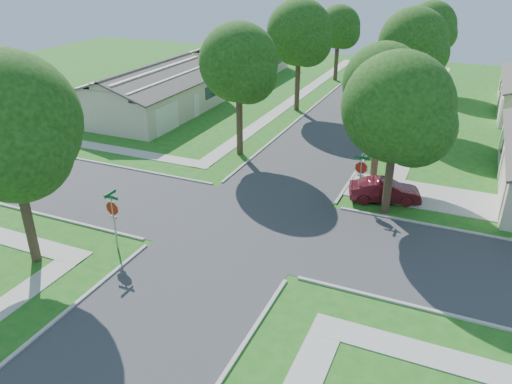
{
  "coord_description": "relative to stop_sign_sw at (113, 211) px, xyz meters",
  "views": [
    {
      "loc": [
        9.49,
        -20.71,
        12.68
      ],
      "look_at": [
        0.19,
        0.61,
        1.6
      ],
      "focal_mm": 35.0,
      "sensor_mm": 36.0,
      "label": 1
    }
  ],
  "objects": [
    {
      "name": "car_curb_west",
      "position": [
        1.5,
        42.7,
        -1.45
      ],
      "size": [
        1.85,
        4.06,
        1.15
      ],
      "primitive_type": "imported",
      "rotation": [
        0.0,
        0.0,
        3.08
      ],
      "color": "black",
      "rests_on": "ground"
    },
    {
      "name": "tree_e_far",
      "position": [
        9.45,
        38.71,
        3.95
      ],
      "size": [
        5.17,
        5.0,
        8.72
      ],
      "color": "#38281C",
      "rests_on": "ground"
    },
    {
      "name": "car_curb_east",
      "position": [
        7.9,
        31.46,
        -1.22
      ],
      "size": [
        2.32,
        4.93,
        1.63
      ],
      "primitive_type": "imported",
      "rotation": [
        0.0,
        0.0,
        -0.08
      ],
      "color": "black",
      "rests_on": "ground"
    },
    {
      "name": "driveway",
      "position": [
        12.6,
        11.8,
        -2.01
      ],
      "size": [
        8.8,
        3.6,
        0.05
      ],
      "primitive_type": "cube",
      "color": "#9E9B91",
      "rests_on": "ground"
    },
    {
      "name": "stop_sign_sw",
      "position": [
        0.0,
        0.0,
        0.0
      ],
      "size": [
        1.05,
        0.8,
        2.98
      ],
      "color": "gray",
      "rests_on": "ground"
    },
    {
      "name": "sidewalk_ne",
      "position": [
        10.8,
        30.7,
        -2.01
      ],
      "size": [
        1.2,
        40.0,
        0.04
      ],
      "primitive_type": "cube",
      "color": "#9E9B91",
      "rests_on": "ground"
    },
    {
      "name": "tree_sw_corner",
      "position": [
        -2.74,
        -2.29,
        4.23
      ],
      "size": [
        6.21,
        6.0,
        9.55
      ],
      "color": "#38281C",
      "rests_on": "ground"
    },
    {
      "name": "tree_e_near",
      "position": [
        9.45,
        13.71,
        3.61
      ],
      "size": [
        4.97,
        4.8,
        8.28
      ],
      "color": "#38281C",
      "rests_on": "ground"
    },
    {
      "name": "house_nw_near",
      "position": [
        -11.29,
        19.7,
        -0.51
      ],
      "size": [
        8.42,
        13.6,
        4.23
      ],
      "color": "#C1B298",
      "rests_on": "ground"
    },
    {
      "name": "tree_ne_corner",
      "position": [
        11.06,
        8.91,
        3.56
      ],
      "size": [
        5.8,
        5.6,
        8.66
      ],
      "color": "#38281C",
      "rests_on": "ground"
    },
    {
      "name": "sidewalk_nw",
      "position": [
        -1.4,
        30.7,
        -2.01
      ],
      "size": [
        1.2,
        40.0,
        0.04
      ],
      "primitive_type": "cube",
      "color": "#9E9B91",
      "rests_on": "ground"
    },
    {
      "name": "tree_w_mid",
      "position": [
        0.06,
        25.71,
        4.46
      ],
      "size": [
        5.8,
        5.6,
        9.56
      ],
      "color": "#38281C",
      "rests_on": "ground"
    },
    {
      "name": "tree_w_far",
      "position": [
        0.05,
        38.71,
        3.48
      ],
      "size": [
        4.76,
        4.6,
        8.04
      ],
      "color": "#38281C",
      "rests_on": "ground"
    },
    {
      "name": "road_ns",
      "position": [
        4.7,
        4.7,
        -2.03
      ],
      "size": [
        7.0,
        100.0,
        0.02
      ],
      "primitive_type": "cube",
      "color": "#333335",
      "rests_on": "ground"
    },
    {
      "name": "house_nw_far",
      "position": [
        -11.29,
        36.7,
        -0.51
      ],
      "size": [
        8.42,
        13.6,
        4.23
      ],
      "color": "#C1B298",
      "rests_on": "ground"
    },
    {
      "name": "car_driveway",
      "position": [
        10.7,
        10.2,
        -1.38
      ],
      "size": [
        4.17,
        2.47,
        1.3
      ],
      "primitive_type": "imported",
      "rotation": [
        0.0,
        0.0,
        1.87
      ],
      "color": "#561119",
      "rests_on": "ground"
    },
    {
      "name": "ground",
      "position": [
        4.7,
        4.7,
        -2.03
      ],
      "size": [
        100.0,
        100.0,
        0.0
      ],
      "primitive_type": "plane",
      "color": "#1D5D19",
      "rests_on": "ground"
    },
    {
      "name": "tree_w_near",
      "position": [
        0.06,
        13.71,
        4.08
      ],
      "size": [
        5.38,
        5.2,
        8.97
      ],
      "color": "#38281C",
      "rests_on": "ground"
    },
    {
      "name": "tree_e_mid",
      "position": [
        9.46,
        25.71,
        4.22
      ],
      "size": [
        5.59,
        5.4,
        9.21
      ],
      "color": "#38281C",
      "rests_on": "ground"
    },
    {
      "name": "stop_sign_ne",
      "position": [
        9.4,
        9.4,
        0.0
      ],
      "size": [
        1.05,
        0.8,
        2.98
      ],
      "color": "gray",
      "rests_on": "ground"
    }
  ]
}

